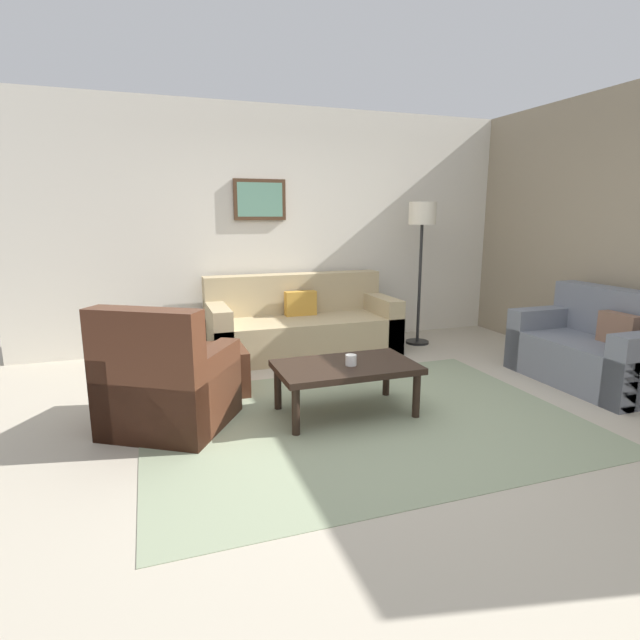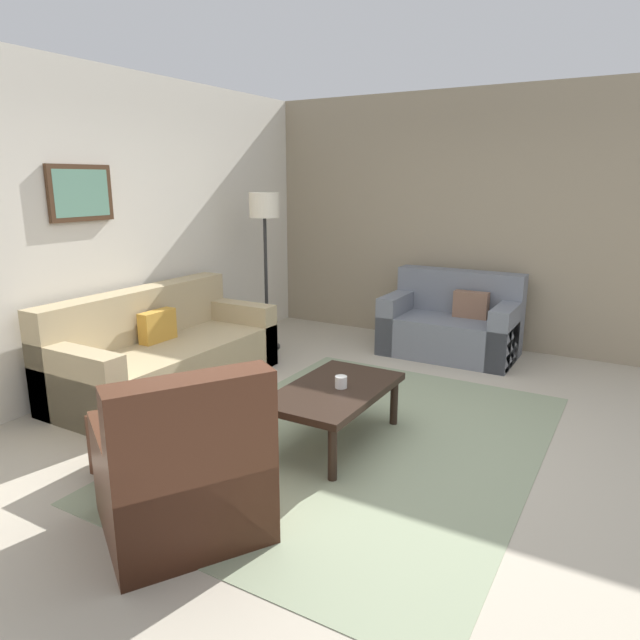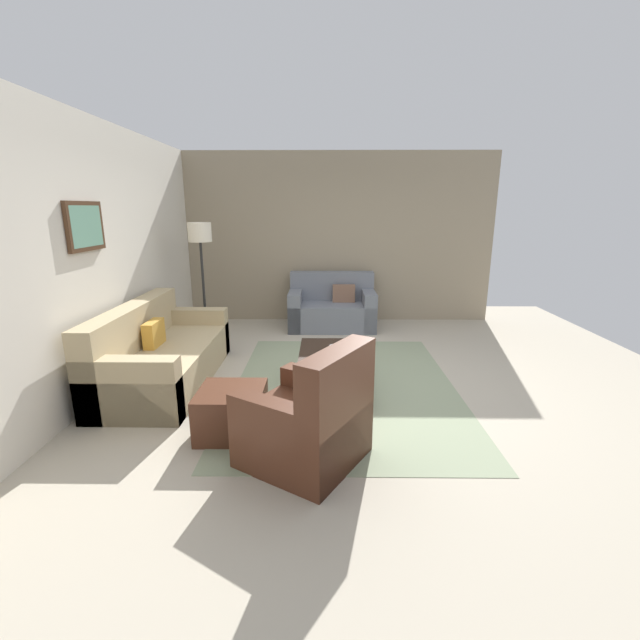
{
  "view_description": "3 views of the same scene",
  "coord_description": "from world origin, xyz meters",
  "px_view_note": "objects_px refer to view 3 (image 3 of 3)",
  "views": [
    {
      "loc": [
        -1.5,
        -3.31,
        1.56
      ],
      "look_at": [
        -0.2,
        0.44,
        0.72
      ],
      "focal_mm": 27.92,
      "sensor_mm": 36.0,
      "label": 1
    },
    {
      "loc": [
        -3.4,
        -1.65,
        1.85
      ],
      "look_at": [
        -0.02,
        0.32,
        0.87
      ],
      "focal_mm": 31.88,
      "sensor_mm": 36.0,
      "label": 2
    },
    {
      "loc": [
        -4.37,
        0.22,
        1.91
      ],
      "look_at": [
        -0.01,
        0.27,
        0.76
      ],
      "focal_mm": 24.04,
      "sensor_mm": 36.0,
      "label": 3
    }
  ],
  "objects_px": {
    "couch_main": "(158,356)",
    "cup": "(333,349)",
    "coffee_table": "(329,358)",
    "couch_loveseat": "(332,309)",
    "ottoman": "(232,411)",
    "armchair_leather": "(312,425)",
    "framed_artwork": "(85,226)",
    "lamp_standing": "(201,245)"
  },
  "relations": [
    {
      "from": "couch_main",
      "to": "ottoman",
      "type": "bearing_deg",
      "value": -136.76
    },
    {
      "from": "couch_main",
      "to": "framed_artwork",
      "type": "relative_size",
      "value": 3.48
    },
    {
      "from": "couch_loveseat",
      "to": "ottoman",
      "type": "bearing_deg",
      "value": 165.13
    },
    {
      "from": "couch_loveseat",
      "to": "couch_main",
      "type": "bearing_deg",
      "value": 139.64
    },
    {
      "from": "couch_loveseat",
      "to": "coffee_table",
      "type": "height_order",
      "value": "couch_loveseat"
    },
    {
      "from": "couch_main",
      "to": "coffee_table",
      "type": "height_order",
      "value": "couch_main"
    },
    {
      "from": "armchair_leather",
      "to": "couch_loveseat",
      "type": "bearing_deg",
      "value": -3.18
    },
    {
      "from": "couch_loveseat",
      "to": "armchair_leather",
      "type": "distance_m",
      "value": 3.91
    },
    {
      "from": "couch_main",
      "to": "armchair_leather",
      "type": "distance_m",
      "value": 2.36
    },
    {
      "from": "coffee_table",
      "to": "cup",
      "type": "distance_m",
      "value": 0.11
    },
    {
      "from": "lamp_standing",
      "to": "framed_artwork",
      "type": "relative_size",
      "value": 2.81
    },
    {
      "from": "armchair_leather",
      "to": "lamp_standing",
      "type": "height_order",
      "value": "lamp_standing"
    },
    {
      "from": "coffee_table",
      "to": "framed_artwork",
      "type": "relative_size",
      "value": 1.81
    },
    {
      "from": "ottoman",
      "to": "cup",
      "type": "relative_size",
      "value": 6.47
    },
    {
      "from": "coffee_table",
      "to": "couch_loveseat",
      "type": "bearing_deg",
      "value": -1.6
    },
    {
      "from": "couch_loveseat",
      "to": "ottoman",
      "type": "xyz_separation_m",
      "value": [
        -3.47,
        0.92,
        -0.1
      ]
    },
    {
      "from": "coffee_table",
      "to": "framed_artwork",
      "type": "bearing_deg",
      "value": 93.48
    },
    {
      "from": "couch_loveseat",
      "to": "armchair_leather",
      "type": "height_order",
      "value": "armchair_leather"
    },
    {
      "from": "ottoman",
      "to": "cup",
      "type": "height_order",
      "value": "cup"
    },
    {
      "from": "framed_artwork",
      "to": "couch_loveseat",
      "type": "bearing_deg",
      "value": -41.92
    },
    {
      "from": "couch_main",
      "to": "framed_artwork",
      "type": "distance_m",
      "value": 1.54
    },
    {
      "from": "couch_main",
      "to": "armchair_leather",
      "type": "height_order",
      "value": "armchair_leather"
    },
    {
      "from": "couch_main",
      "to": "cup",
      "type": "bearing_deg",
      "value": -95.25
    },
    {
      "from": "ottoman",
      "to": "framed_artwork",
      "type": "height_order",
      "value": "framed_artwork"
    },
    {
      "from": "couch_loveseat",
      "to": "coffee_table",
      "type": "distance_m",
      "value": 2.54
    },
    {
      "from": "armchair_leather",
      "to": "cup",
      "type": "xyz_separation_m",
      "value": [
        1.39,
        -0.19,
        0.15
      ]
    },
    {
      "from": "couch_loveseat",
      "to": "lamp_standing",
      "type": "relative_size",
      "value": 0.8
    },
    {
      "from": "framed_artwork",
      "to": "cup",
      "type": "bearing_deg",
      "value": -85.99
    },
    {
      "from": "armchair_leather",
      "to": "couch_main",
      "type": "bearing_deg",
      "value": 48.48
    },
    {
      "from": "cup",
      "to": "framed_artwork",
      "type": "xyz_separation_m",
      "value": [
        -0.17,
        2.38,
        1.28
      ]
    },
    {
      "from": "coffee_table",
      "to": "framed_artwork",
      "type": "distance_m",
      "value": 2.72
    },
    {
      "from": "cup",
      "to": "couch_loveseat",
      "type": "bearing_deg",
      "value": -0.64
    },
    {
      "from": "couch_loveseat",
      "to": "framed_artwork",
      "type": "distance_m",
      "value": 3.88
    },
    {
      "from": "couch_loveseat",
      "to": "cup",
      "type": "xyz_separation_m",
      "value": [
        -2.52,
        0.03,
        0.15
      ]
    },
    {
      "from": "couch_main",
      "to": "cup",
      "type": "relative_size",
      "value": 24.47
    },
    {
      "from": "armchair_leather",
      "to": "cup",
      "type": "distance_m",
      "value": 1.41
    },
    {
      "from": "couch_loveseat",
      "to": "armchair_leather",
      "type": "bearing_deg",
      "value": 176.82
    },
    {
      "from": "lamp_standing",
      "to": "framed_artwork",
      "type": "distance_m",
      "value": 1.93
    },
    {
      "from": "coffee_table",
      "to": "ottoman",
      "type": "bearing_deg",
      "value": 137.49
    },
    {
      "from": "ottoman",
      "to": "coffee_table",
      "type": "height_order",
      "value": "coffee_table"
    },
    {
      "from": "couch_main",
      "to": "cup",
      "type": "distance_m",
      "value": 1.97
    },
    {
      "from": "ottoman",
      "to": "coffee_table",
      "type": "distance_m",
      "value": 1.27
    }
  ]
}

